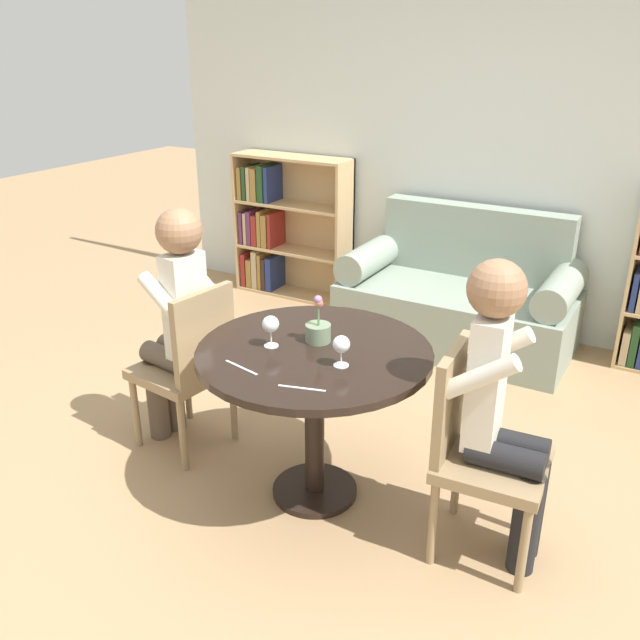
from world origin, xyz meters
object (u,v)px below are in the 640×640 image
object	(u,v)px
person_right	(503,405)
wine_glass_left	(271,325)
chair_left	(190,362)
couch	(459,300)
chair_right	(476,445)
bookshelf_left	(281,227)
wine_glass_right	(341,345)
flower_vase	(318,328)
person_left	(177,321)

from	to	relation	value
person_right	wine_glass_left	world-z (taller)	person_right
chair_left	couch	bearing A→B (deg)	166.78
chair_left	chair_right	xyz separation A→B (m)	(1.48, -0.01, 0.00)
bookshelf_left	wine_glass_right	xyz separation A→B (m)	(1.82, -2.34, 0.30)
wine_glass_right	flower_vase	size ratio (longest dim) A/B	0.61
wine_glass_left	flower_vase	size ratio (longest dim) A/B	0.64
bookshelf_left	chair_right	bearing A→B (deg)	-43.16
chair_right	person_left	size ratio (longest dim) A/B	0.70
bookshelf_left	wine_glass_left	bearing A→B (deg)	-57.81
wine_glass_left	flower_vase	world-z (taller)	flower_vase
person_left	wine_glass_left	distance (m)	0.67
wine_glass_left	chair_right	bearing A→B (deg)	5.52
bookshelf_left	person_right	distance (m)	3.32
person_right	wine_glass_left	xyz separation A→B (m)	(-1.00, -0.10, 0.16)
couch	chair_left	xyz separation A→B (m)	(-0.74, -1.96, 0.18)
chair_right	chair_left	bearing A→B (deg)	85.90
bookshelf_left	chair_right	world-z (taller)	bookshelf_left
chair_right	wine_glass_left	bearing A→B (deg)	91.62
bookshelf_left	person_right	world-z (taller)	person_right
chair_left	flower_vase	xyz separation A→B (m)	(0.71, 0.05, 0.32)
chair_left	chair_right	size ratio (longest dim) A/B	1.00
bookshelf_left	chair_left	bearing A→B (deg)	-67.93
bookshelf_left	chair_left	xyz separation A→B (m)	(0.90, -2.23, -0.05)
person_left	chair_left	bearing A→B (deg)	84.76
person_left	wine_glass_left	xyz separation A→B (m)	(0.64, -0.11, 0.16)
person_left	person_right	xyz separation A→B (m)	(1.64, -0.01, -0.00)
person_right	chair_right	bearing A→B (deg)	92.76
couch	bookshelf_left	xyz separation A→B (m)	(-1.64, 0.27, 0.24)
person_right	chair_left	bearing A→B (deg)	86.28
wine_glass_right	flower_vase	xyz separation A→B (m)	(-0.20, 0.16, -0.03)
wine_glass_right	person_right	bearing A→B (deg)	10.05
person_left	person_right	distance (m)	1.64
couch	chair_right	bearing A→B (deg)	-69.41
chair_left	flower_vase	bearing A→B (deg)	101.65
person_right	wine_glass_right	distance (m)	0.67
chair_right	wine_glass_right	distance (m)	0.67
person_left	flower_vase	bearing A→B (deg)	99.87
couch	wine_glass_right	bearing A→B (deg)	-85.16
wine_glass_right	couch	bearing A→B (deg)	94.84
person_right	flower_vase	distance (m)	0.86
chair_right	wine_glass_left	size ratio (longest dim) A/B	6.33
couch	chair_left	distance (m)	2.10
wine_glass_left	flower_vase	distance (m)	0.21
chair_left	wine_glass_left	world-z (taller)	chair_left
couch	flower_vase	bearing A→B (deg)	-90.83
couch	flower_vase	xyz separation A→B (m)	(-0.03, -1.91, 0.50)
flower_vase	couch	bearing A→B (deg)	89.17
couch	person_left	world-z (taller)	person_left
bookshelf_left	flower_vase	world-z (taller)	bookshelf_left
person_left	wine_glass_right	size ratio (longest dim) A/B	9.52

